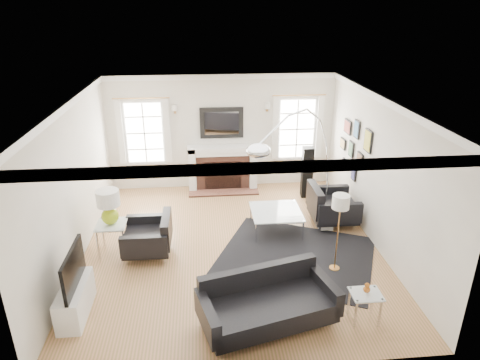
{
  "coord_description": "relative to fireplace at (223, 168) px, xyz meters",
  "views": [
    {
      "loc": [
        -0.5,
        -7.07,
        4.33
      ],
      "look_at": [
        0.19,
        0.3,
        1.25
      ],
      "focal_mm": 32.0,
      "sensor_mm": 36.0,
      "label": 1
    }
  ],
  "objects": [
    {
      "name": "window_right",
      "position": [
        1.85,
        0.16,
        0.92
      ],
      "size": [
        1.24,
        0.15,
        1.62
      ],
      "color": "white",
      "rests_on": "back_wall"
    },
    {
      "name": "area_rug",
      "position": [
        1.17,
        -3.23,
        -0.54
      ],
      "size": [
        3.38,
        3.15,
        0.01
      ],
      "primitive_type": "cube",
      "rotation": [
        0.0,
        0.0,
        -0.42
      ],
      "color": "black",
      "rests_on": "floor"
    },
    {
      "name": "stick_floor_lamp",
      "position": [
        1.75,
        -3.71,
        0.69
      ],
      "size": [
        0.29,
        0.29,
        1.42
      ],
      "color": "#CD8F47",
      "rests_on": "floor"
    },
    {
      "name": "right_wall",
      "position": [
        2.75,
        -2.79,
        0.86
      ],
      "size": [
        0.04,
        6.0,
        2.8
      ],
      "primitive_type": "cube",
      "color": "beige",
      "rests_on": "floor"
    },
    {
      "name": "coffee_table",
      "position": [
        0.95,
        -2.25,
        -0.13
      ],
      "size": [
        1.0,
        1.0,
        0.44
      ],
      "color": "silver",
      "rests_on": "floor"
    },
    {
      "name": "mantel_mirror",
      "position": [
        0.0,
        0.16,
        1.11
      ],
      "size": [
        1.05,
        0.07,
        0.75
      ],
      "color": "black",
      "rests_on": "back_wall"
    },
    {
      "name": "floor",
      "position": [
        0.0,
        -2.79,
        -0.54
      ],
      "size": [
        6.0,
        6.0,
        0.0
      ],
      "primitive_type": "plane",
      "color": "olive",
      "rests_on": "ground"
    },
    {
      "name": "front_wall",
      "position": [
        0.0,
        -5.79,
        0.86
      ],
      "size": [
        5.5,
        0.04,
        2.8
      ],
      "primitive_type": "cube",
      "color": "beige",
      "rests_on": "floor"
    },
    {
      "name": "gourd_lamp",
      "position": [
        -2.2,
        -2.77,
        0.43
      ],
      "size": [
        0.41,
        0.41,
        0.66
      ],
      "color": "#A3C118",
      "rests_on": "side_table_left"
    },
    {
      "name": "gallery_wall",
      "position": [
        2.72,
        -1.5,
        0.99
      ],
      "size": [
        0.04,
        1.73,
        1.29
      ],
      "color": "black",
      "rests_on": "right_wall"
    },
    {
      "name": "back_wall",
      "position": [
        0.0,
        0.21,
        0.86
      ],
      "size": [
        5.5,
        0.04,
        2.8
      ],
      "primitive_type": "cube",
      "color": "beige",
      "rests_on": "floor"
    },
    {
      "name": "orange_vase",
      "position": [
        1.77,
        -5.04,
        0.03
      ],
      "size": [
        0.1,
        0.1,
        0.16
      ],
      "color": "#B15916",
      "rests_on": "nesting_table"
    },
    {
      "name": "sofa",
      "position": [
        0.35,
        -4.94,
        -0.2
      ],
      "size": [
        2.1,
        1.35,
        0.63
      ],
      "color": "black",
      "rests_on": "floor"
    },
    {
      "name": "side_table_left",
      "position": [
        -2.2,
        -2.77,
        -0.06
      ],
      "size": [
        0.54,
        0.54,
        0.59
      ],
      "color": "silver",
      "rests_on": "floor"
    },
    {
      "name": "speaker_tower",
      "position": [
        1.96,
        -0.65,
        0.07
      ],
      "size": [
        0.26,
        0.26,
        1.23
      ],
      "primitive_type": "cube",
      "rotation": [
        0.0,
        0.0,
        -0.06
      ],
      "color": "black",
      "rests_on": "floor"
    },
    {
      "name": "fireplace",
      "position": [
        0.0,
        0.0,
        0.0
      ],
      "size": [
        1.7,
        0.69,
        1.11
      ],
      "color": "white",
      "rests_on": "floor"
    },
    {
      "name": "left_wall",
      "position": [
        -2.75,
        -2.79,
        0.86
      ],
      "size": [
        0.04,
        6.0,
        2.8
      ],
      "primitive_type": "cube",
      "color": "beige",
      "rests_on": "floor"
    },
    {
      "name": "crown_molding",
      "position": [
        0.0,
        -2.79,
        2.2
      ],
      "size": [
        5.5,
        6.0,
        0.12
      ],
      "primitive_type": "cube",
      "color": "white",
      "rests_on": "back_wall"
    },
    {
      "name": "armchair_left",
      "position": [
        -1.5,
        -2.91,
        -0.19
      ],
      "size": [
        0.86,
        0.95,
        0.64
      ],
      "color": "black",
      "rests_on": "floor"
    },
    {
      "name": "tv_unit",
      "position": [
        -2.44,
        -4.49,
        -0.21
      ],
      "size": [
        0.35,
        1.0,
        1.09
      ],
      "color": "white",
      "rests_on": "floor"
    },
    {
      "name": "nesting_table",
      "position": [
        1.77,
        -5.04,
        -0.17
      ],
      "size": [
        0.44,
        0.37,
        0.48
      ],
      "color": "silver",
      "rests_on": "floor"
    },
    {
      "name": "arc_floor_lamp",
      "position": [
        1.19,
        -2.84,
        0.94
      ],
      "size": [
        1.93,
        1.79,
        2.74
      ],
      "color": "white",
      "rests_on": "floor"
    },
    {
      "name": "ceiling",
      "position": [
        0.0,
        -2.79,
        2.26
      ],
      "size": [
        5.5,
        6.0,
        0.02
      ],
      "primitive_type": "cube",
      "color": "white",
      "rests_on": "back_wall"
    },
    {
      "name": "window_left",
      "position": [
        -1.85,
        0.16,
        0.92
      ],
      "size": [
        1.24,
        0.15,
        1.62
      ],
      "color": "white",
      "rests_on": "back_wall"
    },
    {
      "name": "armchair_right",
      "position": [
        2.13,
        -2.03,
        -0.16
      ],
      "size": [
        0.94,
        1.04,
        0.69
      ],
      "color": "black",
      "rests_on": "floor"
    }
  ]
}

